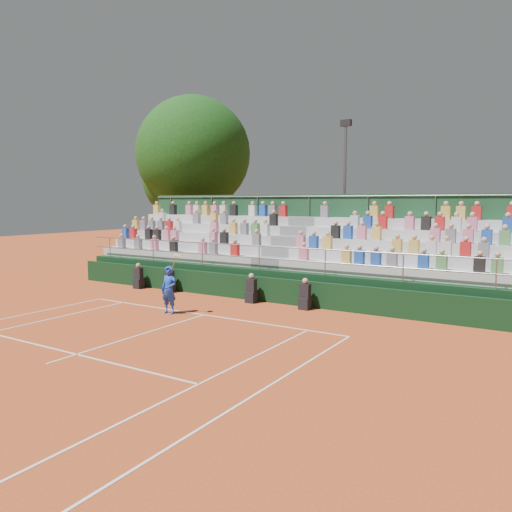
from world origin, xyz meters
The scene contains 8 objects.
ground centered at (0.00, 0.00, 0.00)m, with size 90.00×90.00×0.00m, color #BC4A1F.
courtside_wall centered at (0.00, 3.20, 0.50)m, with size 20.00×0.15×1.00m, color black.
line_officials centered at (-1.80, 2.75, 0.48)m, with size 9.04×0.40×1.19m.
grandstand centered at (0.01, 6.44, 1.09)m, with size 20.00×5.20×4.40m.
tennis_player centered at (-1.20, -0.50, 0.88)m, with size 0.86×0.45×2.22m.
tree_west centered at (-11.50, 12.92, 5.68)m, with size 6.02×6.02×8.71m.
tree_east centered at (-10.41, 12.33, 7.18)m, with size 7.53×7.53×10.95m.
floodlight_mast centered at (0.22, 12.49, 4.94)m, with size 0.60×0.25×8.51m.
Camera 1 is at (10.85, -13.88, 4.04)m, focal length 35.00 mm.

